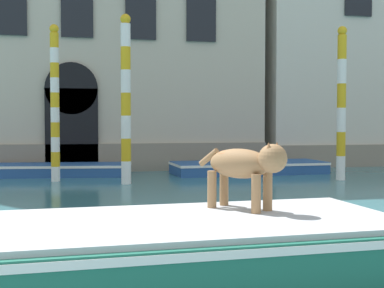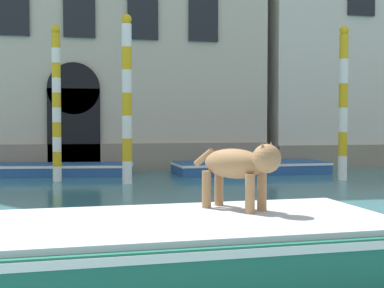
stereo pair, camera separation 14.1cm
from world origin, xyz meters
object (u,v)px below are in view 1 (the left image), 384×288
Objects in this scene: dog_on_deck at (246,165)px; mooring_pole_3 at (341,103)px; mooring_pole_0 at (126,99)px; boat_moored_far at (249,167)px; boat_moored_near_palazzo at (40,170)px; mooring_pole_4 at (55,102)px; boat_foreground at (33,256)px.

mooring_pole_3 reaches higher than dog_on_deck.
mooring_pole_3 is at bearing -3.47° from mooring_pole_0.
boat_moored_far is 5.21m from mooring_pole_0.
boat_moored_near_palazzo is 1.29× the size of mooring_pole_4.
boat_foreground is at bearing -132.67° from mooring_pole_3.
boat_foreground is 7.90× the size of dog_on_deck.
dog_on_deck is at bearing -75.56° from mooring_pole_4.
mooring_pole_0 is 6.27m from mooring_pole_3.
mooring_pole_4 is (-0.10, 10.22, 1.91)m from boat_foreground.
boat_moored_near_palazzo is (-3.03, 11.34, -0.99)m from dog_on_deck.
boat_moored_near_palazzo is 2.65m from mooring_pole_4.
mooring_pole_4 is (-8.18, 1.45, -0.00)m from mooring_pole_3.
boat_foreground is 1.60× the size of boat_moored_far.
mooring_pole_4 is at bearing 150.82° from mooring_pole_0.
dog_on_deck reaches higher than boat_foreground.
boat_moored_near_palazzo is at bearing 160.76° from mooring_pole_3.
boat_moored_far is at bearing 123.36° from dog_on_deck.
dog_on_deck is 10.13m from mooring_pole_4.
boat_foreground is at bearing -89.44° from mooring_pole_4.
dog_on_deck is 11.78m from boat_moored_near_palazzo.
boat_moored_near_palazzo is (-0.62, 11.81, -0.14)m from boat_foreground.
boat_foreground is 1.41× the size of boat_moored_near_palazzo.
mooring_pole_0 reaches higher than mooring_pole_4.
mooring_pole_4 is at bearing 88.57° from boat_foreground.
mooring_pole_4 reaches higher than boat_moored_far.
dog_on_deck is 0.20× the size of boat_moored_far.
dog_on_deck is 0.18× the size of boat_moored_near_palazzo.
boat_foreground reaches higher than boat_moored_near_palazzo.
mooring_pole_0 is 1.03× the size of mooring_pole_3.
mooring_pole_3 is 8.31m from mooring_pole_4.
mooring_pole_0 is 1.04× the size of mooring_pole_4.
dog_on_deck is 0.22× the size of mooring_pole_0.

